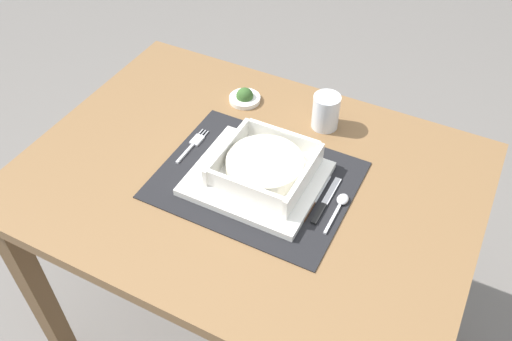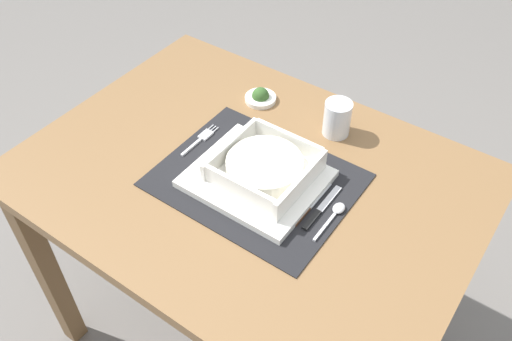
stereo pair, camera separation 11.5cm
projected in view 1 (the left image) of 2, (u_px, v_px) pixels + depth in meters
name	position (u px, v px, depth m)	size (l,w,h in m)	color
ground_plane	(250.00, 333.00, 1.69)	(6.00, 6.00, 0.00)	slate
dining_table	(248.00, 204.00, 1.26)	(0.99, 0.73, 0.71)	brown
placemat	(256.00, 180.00, 1.18)	(0.42, 0.33, 0.00)	black
serving_plate	(257.00, 178.00, 1.16)	(0.28, 0.23, 0.02)	white
porridge_bowl	(265.00, 166.00, 1.15)	(0.19, 0.19, 0.05)	white
fork	(194.00, 143.00, 1.25)	(0.02, 0.13, 0.00)	silver
spoon	(340.00, 203.00, 1.12)	(0.02, 0.12, 0.01)	silver
butter_knife	(325.00, 203.00, 1.12)	(0.01, 0.14, 0.01)	black
bread_knife	(314.00, 200.00, 1.13)	(0.01, 0.14, 0.01)	#59331E
drinking_glass	(326.00, 113.00, 1.28)	(0.06, 0.06, 0.09)	white
condiment_saucer	(245.00, 97.00, 1.37)	(0.08, 0.08, 0.04)	white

